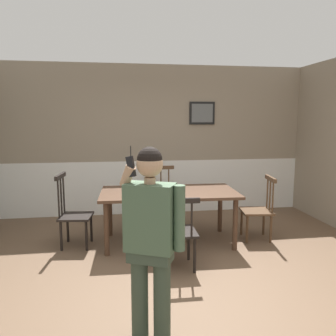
% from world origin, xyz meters
% --- Properties ---
extents(ground_plane, '(6.52, 6.52, 0.00)m').
position_xyz_m(ground_plane, '(0.00, 0.00, 0.00)').
color(ground_plane, brown).
extents(room_back_partition, '(5.93, 0.17, 2.80)m').
position_xyz_m(room_back_partition, '(0.00, 2.87, 1.35)').
color(room_back_partition, gray).
rests_on(room_back_partition, ground_plane).
extents(dining_table, '(1.99, 1.06, 0.77)m').
position_xyz_m(dining_table, '(0.06, 1.20, 0.69)').
color(dining_table, '#4C3323').
rests_on(dining_table, ground_plane).
extents(chair_near_window, '(0.49, 0.49, 0.99)m').
position_xyz_m(chair_near_window, '(0.09, 2.08, 0.48)').
color(chair_near_window, '#513823').
rests_on(chair_near_window, ground_plane).
extents(chair_by_doorway, '(0.48, 0.48, 1.05)m').
position_xyz_m(chair_by_doorway, '(-1.31, 1.26, 0.48)').
color(chair_by_doorway, black).
rests_on(chair_by_doorway, ground_plane).
extents(chair_at_table_head, '(0.47, 0.47, 0.92)m').
position_xyz_m(chair_at_table_head, '(0.02, 0.32, 0.46)').
color(chair_at_table_head, black).
rests_on(chair_at_table_head, ground_plane).
extents(chair_opposite_corner, '(0.49, 0.49, 0.96)m').
position_xyz_m(chair_opposite_corner, '(1.42, 1.14, 0.46)').
color(chair_opposite_corner, '#513823').
rests_on(chair_opposite_corner, ground_plane).
extents(person_figure, '(0.51, 0.35, 1.60)m').
position_xyz_m(person_figure, '(-0.42, -0.95, 0.90)').
color(person_figure, '#3A493A').
rests_on(person_figure, ground_plane).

